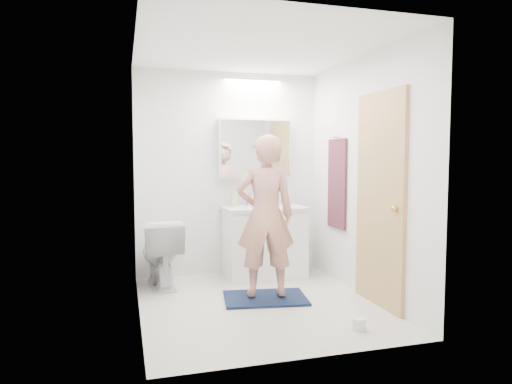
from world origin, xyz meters
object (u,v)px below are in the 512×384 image
object	(u,v)px
toilet	(160,253)
person	(265,216)
soap_bottle_b	(250,199)
toothbrush_cup	(273,201)
vanity_cabinet	(264,243)
medicine_cabinet	(255,148)
soap_bottle_a	(234,198)
toilet_paper_roll	(359,324)

from	to	relation	value
toilet	person	bearing A→B (deg)	136.59
soap_bottle_b	toothbrush_cup	xyz separation A→B (m)	(0.29, -0.02, -0.03)
toilet	toothbrush_cup	size ratio (longest dim) A/B	7.01
vanity_cabinet	medicine_cabinet	bearing A→B (deg)	105.22
soap_bottle_a	soap_bottle_b	size ratio (longest dim) A/B	1.34
medicine_cabinet	person	world-z (taller)	medicine_cabinet
medicine_cabinet	toilet	xyz separation A→B (m)	(-1.15, -0.33, -1.13)
toilet	person	size ratio (longest dim) A/B	0.47
vanity_cabinet	toothbrush_cup	bearing A→B (deg)	44.37
toilet_paper_roll	soap_bottle_b	bearing A→B (deg)	99.94
soap_bottle_a	person	bearing A→B (deg)	-85.98
soap_bottle_a	soap_bottle_b	world-z (taller)	soap_bottle_a
soap_bottle_b	toothbrush_cup	bearing A→B (deg)	-4.00
toothbrush_cup	toilet_paper_roll	xyz separation A→B (m)	(0.07, -2.00, -0.82)
person	soap_bottle_b	distance (m)	1.05
person	soap_bottle_b	bearing A→B (deg)	-88.47
person	toilet_paper_roll	bearing A→B (deg)	125.18
vanity_cabinet	soap_bottle_a	bearing A→B (deg)	155.29
toilet	toothbrush_cup	xyz separation A→B (m)	(1.37, 0.28, 0.50)
vanity_cabinet	soap_bottle_b	xyz separation A→B (m)	(-0.12, 0.18, 0.51)
soap_bottle_b	toilet_paper_roll	world-z (taller)	soap_bottle_b
vanity_cabinet	medicine_cabinet	size ratio (longest dim) A/B	1.02
medicine_cabinet	soap_bottle_b	distance (m)	0.61
soap_bottle_a	toilet_paper_roll	size ratio (longest dim) A/B	1.84
toilet	toilet_paper_roll	xyz separation A→B (m)	(1.44, -1.73, -0.32)
soap_bottle_b	toilet_paper_roll	distance (m)	2.22
soap_bottle_a	toilet_paper_roll	xyz separation A→B (m)	(0.56, -1.99, -0.87)
medicine_cabinet	soap_bottle_a	bearing A→B (deg)	-167.42
vanity_cabinet	toilet	size ratio (longest dim) A/B	1.22
vanity_cabinet	toilet	xyz separation A→B (m)	(-1.21, -0.11, -0.02)
toilet_paper_roll	person	bearing A→B (deg)	116.38
person	toilet_paper_roll	distance (m)	1.35
person	toothbrush_cup	size ratio (longest dim) A/B	14.85
toothbrush_cup	toilet	bearing A→B (deg)	-168.65
soap_bottle_a	toothbrush_cup	world-z (taller)	soap_bottle_a
medicine_cabinet	toilet_paper_roll	bearing A→B (deg)	-81.97
soap_bottle_a	soap_bottle_b	xyz separation A→B (m)	(0.20, 0.03, -0.03)
toilet	toothbrush_cup	distance (m)	1.48
vanity_cabinet	medicine_cabinet	world-z (taller)	medicine_cabinet
person	toothbrush_cup	xyz separation A→B (m)	(0.42, 1.02, 0.04)
person	soap_bottle_a	xyz separation A→B (m)	(-0.07, 1.01, 0.09)
medicine_cabinet	vanity_cabinet	bearing A→B (deg)	-74.78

